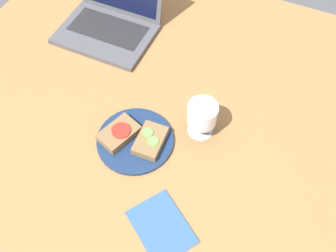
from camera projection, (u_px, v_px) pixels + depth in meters
wooden_table at (146, 127)px, 108.77cm from camera, size 140.00×140.00×3.00cm
plate at (135, 140)px, 103.93cm from camera, size 21.43×21.43×1.09cm
sandwich_with_cucumber at (150, 140)px, 101.82cm from camera, size 7.52×10.75×2.71cm
sandwich_with_tomato at (119, 133)px, 102.93cm from camera, size 10.34×12.57×3.02cm
wine_glass at (202, 115)px, 100.18cm from camera, size 8.22×8.22×11.16cm
laptop at (110, 18)px, 125.86cm from camera, size 31.15×27.25×21.93cm
napkin at (162, 227)px, 90.82cm from camera, size 19.75×18.64×0.40cm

